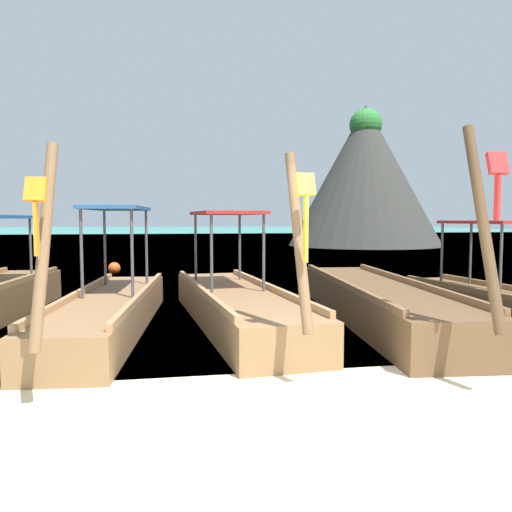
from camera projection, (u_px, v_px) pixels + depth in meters
ground at (322, 420)px, 4.57m from camera, size 120.00×120.00×0.00m
sea_water at (179, 233)px, 64.97m from camera, size 120.00×120.00×0.00m
longtail_boat_orange_ribbon at (110, 309)px, 8.25m from camera, size 1.65×6.47×2.66m
longtail_boat_yellow_ribbon at (236, 304)px, 8.69m from camera, size 1.87×6.44×2.62m
longtail_boat_red_ribbon at (377, 302)px, 9.05m from camera, size 1.94×7.35×2.92m
longtail_boat_green_ribbon at (510, 303)px, 9.06m from camera, size 1.58×5.84×2.31m
karst_rock at (369, 179)px, 34.98m from camera, size 10.86×10.56×9.72m
mooring_buoy_near at (114, 268)px, 16.61m from camera, size 0.40×0.40×0.40m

